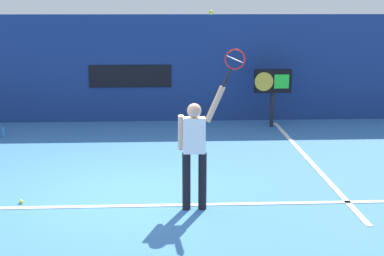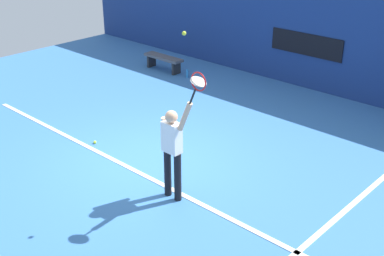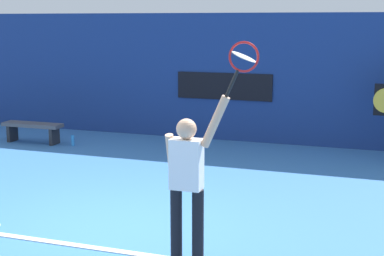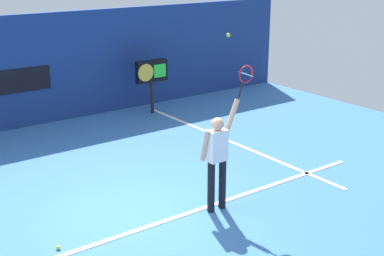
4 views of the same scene
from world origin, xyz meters
name	(u,v)px [view 2 (image 2 of 4)]	position (x,y,z in m)	size (l,w,h in m)	color
ground_plane	(148,160)	(0.00, 0.00, 0.00)	(18.00, 18.00, 0.00)	#3870B2
back_wall	(309,37)	(0.00, 6.06, 1.44)	(18.00, 0.20, 2.87)	navy
sponsor_banner_center	(306,44)	(0.00, 5.94, 1.24)	(2.20, 0.03, 0.60)	black
court_baseline	(130,168)	(0.00, -0.50, 0.01)	(10.00, 0.10, 0.01)	white
court_sideline	(370,189)	(3.88, 2.00, 0.01)	(0.10, 7.00, 0.01)	white
tennis_player	(172,147)	(1.38, -0.66, 1.01)	(0.72, 0.31, 1.96)	black
tennis_racket	(198,83)	(1.97, -0.66, 2.32)	(0.41, 0.27, 0.62)	black
tennis_ball	(184,33)	(1.62, -0.60, 3.03)	(0.07, 0.07, 0.07)	#CCE033
court_bench	(163,60)	(-4.00, 4.34, 0.34)	(1.40, 0.36, 0.45)	#4C4C51
water_bottle	(187,73)	(-2.99, 4.34, 0.12)	(0.07, 0.07, 0.24)	#338CD8
spare_ball	(95,142)	(-1.41, -0.29, 0.03)	(0.07, 0.07, 0.07)	#CCE033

